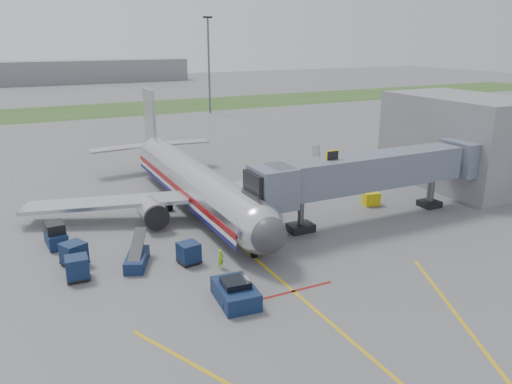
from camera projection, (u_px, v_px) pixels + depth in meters
name	position (u px, v px, depth m)	size (l,w,h in m)	color
ground	(266.00, 268.00, 36.62)	(400.00, 400.00, 0.00)	#565659
grass_strip	(84.00, 111.00, 113.58)	(300.00, 25.00, 0.01)	#2D4C1E
apron_markings	(322.00, 316.00, 30.29)	(21.52, 50.00, 0.01)	gold
airliner	(194.00, 181.00, 48.87)	(32.10, 35.67, 10.25)	silver
jet_bridge	(367.00, 173.00, 45.02)	(25.30, 4.00, 6.90)	slate
terminal	(460.00, 140.00, 56.42)	(10.00, 16.00, 10.00)	slate
light_mast_right	(209.00, 63.00, 108.17)	(2.00, 0.44, 20.40)	#595B60
distant_terminal	(20.00, 73.00, 176.56)	(120.00, 14.00, 8.00)	slate
pushback_tug	(236.00, 292.00, 31.73)	(2.57, 3.88, 1.54)	#0D1C3A
baggage_tug	(56.00, 236.00, 40.22)	(1.70, 2.93, 1.97)	#0D1C3A
baggage_cart_a	(77.00, 268.00, 34.60)	(1.64, 1.64, 1.68)	#0D1C3A
baggage_cart_b	(74.00, 254.00, 36.82)	(2.12, 2.12, 1.73)	#0D1C3A
baggage_cart_c	(189.00, 253.00, 37.12)	(1.70, 1.70, 1.60)	#0D1C3A
belt_loader	(137.00, 259.00, 36.85)	(2.70, 4.36, 2.08)	#0D1C3A
ground_power_cart	(371.00, 199.00, 50.11)	(1.77, 1.33, 1.29)	yellow
ramp_worker	(221.00, 259.00, 36.26)	(0.54, 0.35, 1.48)	#8ACE18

